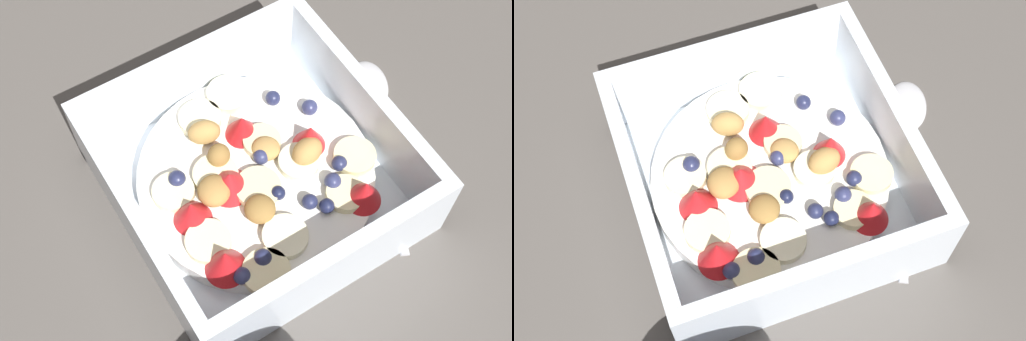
# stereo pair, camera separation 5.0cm
# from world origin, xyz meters

# --- Properties ---
(ground_plane) EXTENTS (2.40, 2.40, 0.00)m
(ground_plane) POSITION_xyz_m (0.00, 0.00, 0.00)
(ground_plane) COLOR #56514C
(fruit_bowl) EXTENTS (0.19, 0.19, 0.07)m
(fruit_bowl) POSITION_xyz_m (0.01, 0.00, 0.02)
(fruit_bowl) COLOR white
(fruit_bowl) RESTS_ON ground
(spoon) EXTENTS (0.09, 0.16, 0.01)m
(spoon) POSITION_xyz_m (-0.11, -0.01, 0.00)
(spoon) COLOR silver
(spoon) RESTS_ON ground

